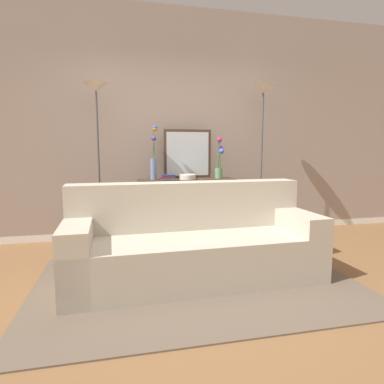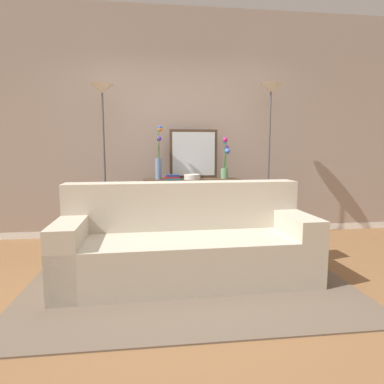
{
  "view_description": "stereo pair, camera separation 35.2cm",
  "coord_description": "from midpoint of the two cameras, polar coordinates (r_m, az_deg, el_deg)",
  "views": [
    {
      "loc": [
        -0.68,
        -2.5,
        1.19
      ],
      "look_at": [
        0.1,
        0.96,
        0.73
      ],
      "focal_mm": 30.31,
      "sensor_mm": 36.0,
      "label": 1
    },
    {
      "loc": [
        -0.33,
        -2.56,
        1.19
      ],
      "look_at": [
        0.1,
        0.96,
        0.73
      ],
      "focal_mm": 30.31,
      "sensor_mm": 36.0,
      "label": 2
    }
  ],
  "objects": [
    {
      "name": "back_wall",
      "position": [
        4.59,
        -6.45,
        11.67
      ],
      "size": [
        12.0,
        0.15,
        3.08
      ],
      "color": "white",
      "rests_on": "ground"
    },
    {
      "name": "fruit_bowl",
      "position": [
        4.14,
        -3.21,
        2.68
      ],
      "size": [
        0.21,
        0.21,
        0.07
      ],
      "color": "silver",
      "rests_on": "console_table"
    },
    {
      "name": "console_table",
      "position": [
        4.26,
        -3.25,
        -1.21
      ],
      "size": [
        1.26,
        0.32,
        0.82
      ],
      "color": "#473323",
      "rests_on": "ground"
    },
    {
      "name": "couch",
      "position": [
        3.06,
        -3.13,
        -9.24
      ],
      "size": [
        2.29,
        0.92,
        0.88
      ],
      "color": "#BCB29E",
      "rests_on": "ground"
    },
    {
      "name": "vase_short_flowers",
      "position": [
        4.32,
        2.51,
        5.2
      ],
      "size": [
        0.12,
        0.12,
        0.54
      ],
      "color": "#669E6B",
      "rests_on": "console_table"
    },
    {
      "name": "floor_lamp_right",
      "position": [
        4.44,
        10.06,
        12.47
      ],
      "size": [
        0.28,
        0.28,
        2.03
      ],
      "color": "#4C4C51",
      "rests_on": "ground"
    },
    {
      "name": "area_rug",
      "position": [
        3.01,
        -2.53,
        -15.77
      ],
      "size": [
        2.83,
        1.85,
        0.01
      ],
      "color": "brown",
      "rests_on": "ground"
    },
    {
      "name": "book_row_under_console",
      "position": [
        4.33,
        -7.17,
        -7.9
      ],
      "size": [
        0.45,
        0.18,
        0.13
      ],
      "color": "#1E7075",
      "rests_on": "ground"
    },
    {
      "name": "vase_tall_flowers",
      "position": [
        4.16,
        -9.16,
        5.7
      ],
      "size": [
        0.1,
        0.1,
        0.68
      ],
      "color": "#6B84AD",
      "rests_on": "console_table"
    },
    {
      "name": "wall_mirror",
      "position": [
        4.35,
        -3.1,
        6.71
      ],
      "size": [
        0.64,
        0.02,
        0.65
      ],
      "color": "#473323",
      "rests_on": "console_table"
    },
    {
      "name": "book_stack",
      "position": [
        4.1,
        -6.73,
        2.53
      ],
      "size": [
        0.22,
        0.15,
        0.06
      ],
      "color": "#1E7075",
      "rests_on": "console_table"
    },
    {
      "name": "ground_plane",
      "position": [
        2.85,
        -1.32,
        -17.54
      ],
      "size": [
        16.0,
        16.0,
        0.02
      ],
      "primitive_type": "cube",
      "color": "brown"
    },
    {
      "name": "floor_lamp_left",
      "position": [
        4.12,
        -18.79,
        11.96
      ],
      "size": [
        0.28,
        0.28,
        1.97
      ],
      "color": "#4C4C51",
      "rests_on": "ground"
    }
  ]
}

